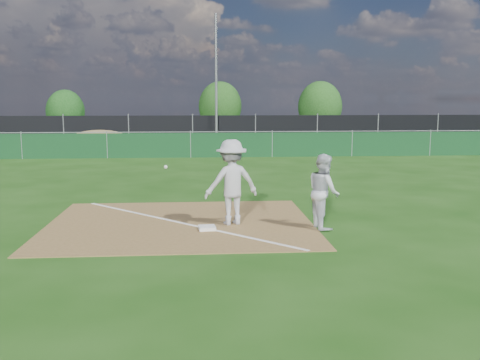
{
  "coord_description": "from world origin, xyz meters",
  "views": [
    {
      "loc": [
        0.47,
        -11.02,
        2.83
      ],
      "look_at": [
        1.37,
        1.0,
        1.0
      ],
      "focal_mm": 40.0,
      "sensor_mm": 36.0,
      "label": 1
    }
  ],
  "objects_px": {
    "light_pole": "(216,80)",
    "tree_right": "(320,107)",
    "tree_left": "(65,111)",
    "tree_mid": "(220,106)",
    "car_left": "(113,129)",
    "car_right": "(284,130)",
    "play_at_first": "(231,182)",
    "first_base": "(207,228)",
    "runner": "(324,191)",
    "car_mid": "(200,129)"
  },
  "relations": [
    {
      "from": "car_mid",
      "to": "tree_mid",
      "type": "distance_m",
      "value": 7.61
    },
    {
      "from": "tree_left",
      "to": "light_pole",
      "type": "bearing_deg",
      "value": -41.23
    },
    {
      "from": "first_base",
      "to": "car_mid",
      "type": "height_order",
      "value": "car_mid"
    },
    {
      "from": "first_base",
      "to": "car_mid",
      "type": "xyz_separation_m",
      "value": [
        -0.1,
        27.11,
        0.66
      ]
    },
    {
      "from": "first_base",
      "to": "light_pole",
      "type": "bearing_deg",
      "value": 87.69
    },
    {
      "from": "tree_right",
      "to": "light_pole",
      "type": "bearing_deg",
      "value": -131.01
    },
    {
      "from": "first_base",
      "to": "car_right",
      "type": "relative_size",
      "value": 0.09
    },
    {
      "from": "tree_mid",
      "to": "tree_right",
      "type": "bearing_deg",
      "value": -12.29
    },
    {
      "from": "runner",
      "to": "tree_right",
      "type": "bearing_deg",
      "value": -19.65
    },
    {
      "from": "runner",
      "to": "car_right",
      "type": "xyz_separation_m",
      "value": [
        3.37,
        27.19,
        -0.23
      ]
    },
    {
      "from": "play_at_first",
      "to": "car_mid",
      "type": "height_order",
      "value": "play_at_first"
    },
    {
      "from": "play_at_first",
      "to": "car_mid",
      "type": "bearing_deg",
      "value": 91.43
    },
    {
      "from": "tree_left",
      "to": "tree_mid",
      "type": "xyz_separation_m",
      "value": [
        12.48,
        1.68,
        0.37
      ]
    },
    {
      "from": "light_pole",
      "to": "car_mid",
      "type": "height_order",
      "value": "light_pole"
    },
    {
      "from": "runner",
      "to": "car_mid",
      "type": "height_order",
      "value": "runner"
    },
    {
      "from": "tree_mid",
      "to": "tree_left",
      "type": "bearing_deg",
      "value": -172.35
    },
    {
      "from": "tree_left",
      "to": "play_at_first",
      "type": "bearing_deg",
      "value": -70.44
    },
    {
      "from": "car_mid",
      "to": "tree_left",
      "type": "relative_size",
      "value": 1.2
    },
    {
      "from": "play_at_first",
      "to": "runner",
      "type": "distance_m",
      "value": 2.06
    },
    {
      "from": "car_mid",
      "to": "tree_right",
      "type": "height_order",
      "value": "tree_right"
    },
    {
      "from": "car_left",
      "to": "play_at_first",
      "type": "bearing_deg",
      "value": -151.23
    },
    {
      "from": "car_right",
      "to": "tree_left",
      "type": "bearing_deg",
      "value": 82.97
    },
    {
      "from": "car_left",
      "to": "car_right",
      "type": "height_order",
      "value": "car_left"
    },
    {
      "from": "tree_right",
      "to": "car_mid",
      "type": "bearing_deg",
      "value": -150.98
    },
    {
      "from": "runner",
      "to": "tree_right",
      "type": "relative_size",
      "value": 0.39
    },
    {
      "from": "runner",
      "to": "car_right",
      "type": "distance_m",
      "value": 27.39
    },
    {
      "from": "play_at_first",
      "to": "tree_left",
      "type": "bearing_deg",
      "value": 109.56
    },
    {
      "from": "car_left",
      "to": "light_pole",
      "type": "bearing_deg",
      "value": -110.95
    },
    {
      "from": "play_at_first",
      "to": "car_right",
      "type": "relative_size",
      "value": 0.54
    },
    {
      "from": "light_pole",
      "to": "car_right",
      "type": "distance_m",
      "value": 7.77
    },
    {
      "from": "car_left",
      "to": "tree_left",
      "type": "relative_size",
      "value": 1.16
    },
    {
      "from": "light_pole",
      "to": "tree_right",
      "type": "distance_m",
      "value": 13.66
    },
    {
      "from": "car_right",
      "to": "tree_right",
      "type": "distance_m",
      "value": 6.81
    },
    {
      "from": "car_mid",
      "to": "tree_right",
      "type": "distance_m",
      "value": 11.41
    },
    {
      "from": "first_base",
      "to": "tree_left",
      "type": "bearing_deg",
      "value": 108.4
    },
    {
      "from": "first_base",
      "to": "tree_right",
      "type": "relative_size",
      "value": 0.08
    },
    {
      "from": "light_pole",
      "to": "play_at_first",
      "type": "relative_size",
      "value": 3.66
    },
    {
      "from": "car_right",
      "to": "tree_mid",
      "type": "bearing_deg",
      "value": 42.24
    },
    {
      "from": "car_right",
      "to": "tree_left",
      "type": "relative_size",
      "value": 1.13
    },
    {
      "from": "car_mid",
      "to": "light_pole",
      "type": "bearing_deg",
      "value": -177.41
    },
    {
      "from": "car_left",
      "to": "tree_mid",
      "type": "distance_m",
      "value": 10.6
    },
    {
      "from": "tree_right",
      "to": "car_right",
      "type": "bearing_deg",
      "value": -125.64
    },
    {
      "from": "first_base",
      "to": "tree_left",
      "type": "height_order",
      "value": "tree_left"
    },
    {
      "from": "runner",
      "to": "car_left",
      "type": "relative_size",
      "value": 0.4
    },
    {
      "from": "light_pole",
      "to": "tree_right",
      "type": "height_order",
      "value": "light_pole"
    },
    {
      "from": "play_at_first",
      "to": "tree_right",
      "type": "distance_m",
      "value": 33.42
    },
    {
      "from": "first_base",
      "to": "tree_right",
      "type": "distance_m",
      "value": 34.1
    },
    {
      "from": "play_at_first",
      "to": "runner",
      "type": "relative_size",
      "value": 1.32
    },
    {
      "from": "car_right",
      "to": "first_base",
      "type": "bearing_deg",
      "value": 178.73
    },
    {
      "from": "first_base",
      "to": "tree_mid",
      "type": "xyz_separation_m",
      "value": [
        1.6,
        34.38,
        2.16
      ]
    }
  ]
}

